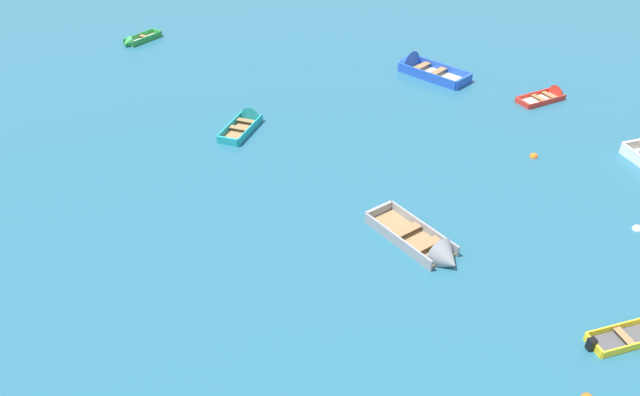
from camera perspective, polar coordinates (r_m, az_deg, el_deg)
name	(u,v)px	position (r m, az deg, el deg)	size (l,w,h in m)	color
rowboat_red_distant_center	(552,95)	(34.56, 20.32, 8.74)	(2.71, 2.61, 0.94)	beige
rowboat_turquoise_near_camera	(248,121)	(30.05, -6.60, 6.97)	(1.29, 3.14, 0.98)	#99754C
rowboat_blue_center	(417,67)	(35.97, 8.83, 11.68)	(4.49, 3.37, 1.46)	beige
rowboat_grey_near_left	(431,249)	(22.10, 10.03, -4.61)	(3.88, 3.45, 1.22)	#99754C
rowboat_green_outer_left	(135,41)	(41.05, -16.45, 13.49)	(1.68, 2.83, 0.77)	beige
mooring_buoy_trailing	(534,157)	(28.80, 18.82, 3.55)	(0.36, 0.36, 0.36)	orange
mooring_buoy_outer_edge	(637,229)	(25.74, 26.82, -2.55)	(0.35, 0.35, 0.35)	silver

